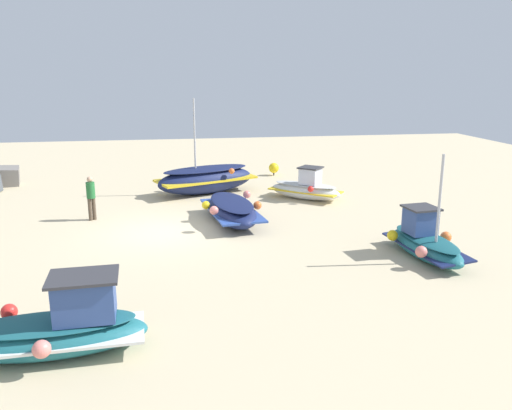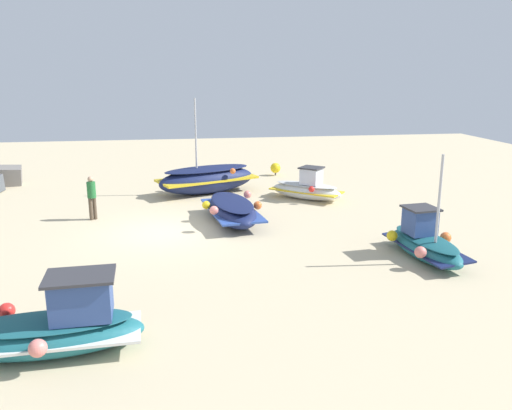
{
  "view_description": "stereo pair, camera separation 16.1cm",
  "coord_description": "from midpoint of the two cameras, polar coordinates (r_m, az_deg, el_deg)",
  "views": [
    {
      "loc": [
        -17.81,
        -0.18,
        5.45
      ],
      "look_at": [
        -0.21,
        -3.18,
        0.9
      ],
      "focal_mm": 36.61,
      "sensor_mm": 36.0,
      "label": 1
    },
    {
      "loc": [
        -17.84,
        -0.34,
        5.45
      ],
      "look_at": [
        -0.21,
        -3.18,
        0.9
      ],
      "focal_mm": 36.61,
      "sensor_mm": 36.0,
      "label": 2
    }
  ],
  "objects": [
    {
      "name": "person_walking",
      "position": [
        20.59,
        -17.8,
        1.04
      ],
      "size": [
        0.32,
        0.32,
        1.68
      ],
      "rotation": [
        0.0,
        0.0,
        0.58
      ],
      "color": "brown",
      "rests_on": "ground_plane"
    },
    {
      "name": "fishing_boat_3",
      "position": [
        11.34,
        -21.45,
        -12.48
      ],
      "size": [
        1.99,
        3.88,
        1.61
      ],
      "rotation": [
        0.0,
        0.0,
        4.76
      ],
      "color": "#1E6670",
      "rests_on": "ground_plane"
    },
    {
      "name": "ground_plane",
      "position": [
        18.64,
        -10.06,
        -2.93
      ],
      "size": [
        53.1,
        53.1,
        0.0
      ],
      "primitive_type": "plane",
      "color": "beige"
    },
    {
      "name": "fishing_boat_4",
      "position": [
        24.24,
        -5.66,
        2.86
      ],
      "size": [
        3.36,
        5.02,
        4.36
      ],
      "rotation": [
        0.0,
        0.0,
        5.1
      ],
      "color": "navy",
      "rests_on": "ground_plane"
    },
    {
      "name": "fishing_boat_1",
      "position": [
        19.51,
        -2.91,
        -0.55
      ],
      "size": [
        4.19,
        2.19,
        0.94
      ],
      "rotation": [
        0.0,
        0.0,
        3.27
      ],
      "color": "navy",
      "rests_on": "ground_plane"
    },
    {
      "name": "fishing_boat_0",
      "position": [
        23.12,
        5.28,
        1.81
      ],
      "size": [
        3.02,
        3.24,
        1.46
      ],
      "rotation": [
        0.0,
        0.0,
        4.0
      ],
      "color": "white",
      "rests_on": "ground_plane"
    },
    {
      "name": "mooring_buoy_0",
      "position": [
        28.4,
        1.8,
        4.06
      ],
      "size": [
        0.55,
        0.55,
        0.69
      ],
      "color": "#3F3F42",
      "rests_on": "ground_plane"
    },
    {
      "name": "fishing_boat_2",
      "position": [
        16.57,
        17.69,
        -3.85
      ],
      "size": [
        3.49,
        1.77,
        3.27
      ],
      "rotation": [
        0.0,
        0.0,
        0.11
      ],
      "color": "#1E6670",
      "rests_on": "ground_plane"
    }
  ]
}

